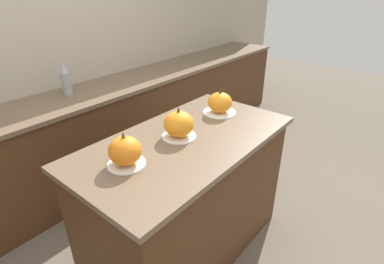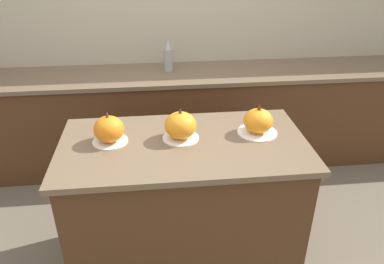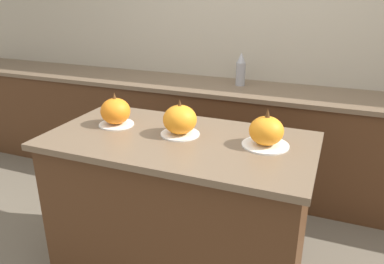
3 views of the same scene
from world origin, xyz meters
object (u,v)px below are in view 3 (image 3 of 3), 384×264
Objects in this scene: pumpkin_cake_right at (266,132)px; bottle_tall at (241,70)px; pumpkin_cake_left at (116,112)px; pumpkin_cake_center at (180,120)px.

bottle_tall is (-0.47, 1.24, 0.04)m from pumpkin_cake_right.
pumpkin_cake_center is at bearing -0.49° from pumpkin_cake_left.
pumpkin_cake_left is 0.74× the size of bottle_tall.
pumpkin_cake_left is 1.32m from bottle_tall.
pumpkin_cake_left is at bearing 179.51° from pumpkin_cake_center.
pumpkin_cake_left is at bearing -107.74° from bottle_tall.
pumpkin_cake_left is 0.85× the size of pumpkin_cake_right.
bottle_tall is at bearing 90.14° from pumpkin_cake_center.
bottle_tall reaches higher than pumpkin_cake_right.
bottle_tall is at bearing 72.26° from pumpkin_cake_left.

